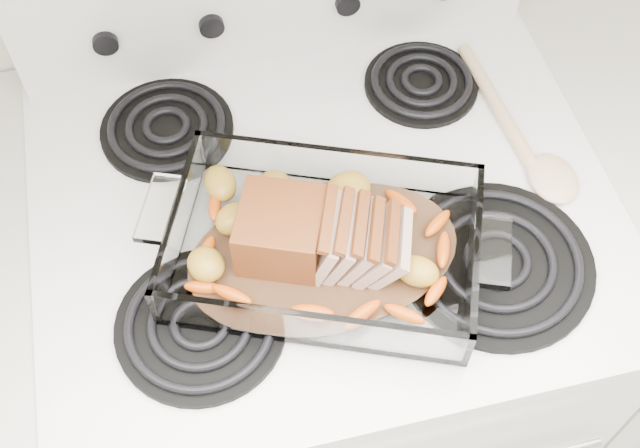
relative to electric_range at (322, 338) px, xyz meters
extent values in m
cube|color=white|center=(0.00, 0.00, -0.02)|extent=(0.76, 0.65, 0.92)
cube|color=white|center=(0.00, 0.00, 0.44)|extent=(0.78, 0.67, 0.02)
cylinder|color=black|center=(-0.19, -0.16, 0.46)|extent=(0.21, 0.21, 0.01)
cylinder|color=black|center=(0.19, -0.16, 0.46)|extent=(0.25, 0.25, 0.01)
cylinder|color=black|center=(-0.19, 0.16, 0.46)|extent=(0.19, 0.19, 0.01)
cylinder|color=black|center=(0.19, 0.16, 0.46)|extent=(0.17, 0.17, 0.01)
cylinder|color=black|center=(-0.25, 0.26, 0.54)|extent=(0.04, 0.02, 0.04)
cylinder|color=black|center=(-0.10, 0.26, 0.54)|extent=(0.04, 0.02, 0.04)
cylinder|color=black|center=(0.10, 0.26, 0.54)|extent=(0.04, 0.02, 0.04)
cube|color=white|center=(-0.02, -0.10, 0.47)|extent=(0.38, 0.25, 0.01)
cube|color=white|center=(-0.02, -0.22, 0.50)|extent=(0.38, 0.01, 0.06)
cube|color=white|center=(-0.02, 0.02, 0.50)|extent=(0.38, 0.01, 0.06)
cube|color=white|center=(-0.21, -0.10, 0.50)|extent=(0.01, 0.25, 0.06)
cube|color=white|center=(0.16, -0.10, 0.50)|extent=(0.01, 0.25, 0.06)
cylinder|color=#412817|center=(-0.02, -0.10, 0.47)|extent=(0.22, 0.22, 0.00)
cube|color=#673011|center=(-0.08, -0.10, 0.51)|extent=(0.10, 0.10, 0.08)
cube|color=tan|center=(-0.02, -0.10, 0.51)|extent=(0.04, 0.10, 0.08)
cube|color=tan|center=(0.00, -0.10, 0.51)|extent=(0.04, 0.09, 0.07)
cube|color=tan|center=(0.02, -0.10, 0.51)|extent=(0.04, 0.09, 0.07)
cube|color=tan|center=(0.04, -0.10, 0.50)|extent=(0.05, 0.09, 0.07)
cube|color=tan|center=(0.06, -0.10, 0.50)|extent=(0.05, 0.09, 0.06)
ellipsoid|color=#DD5401|center=(-0.15, -0.17, 0.48)|extent=(0.05, 0.02, 0.02)
ellipsoid|color=#DD5401|center=(0.08, -0.17, 0.48)|extent=(0.05, 0.02, 0.02)
ellipsoid|color=#DD5401|center=(0.11, -0.09, 0.48)|extent=(0.05, 0.02, 0.02)
ellipsoid|color=#DD5401|center=(-0.16, -0.07, 0.48)|extent=(0.05, 0.02, 0.02)
ellipsoid|color=#B47F1E|center=(-0.16, -0.04, 0.49)|extent=(0.05, 0.05, 0.04)
ellipsoid|color=#B47F1E|center=(0.00, -0.03, 0.49)|extent=(0.05, 0.05, 0.04)
ellipsoid|color=#B47F1E|center=(0.09, -0.12, 0.49)|extent=(0.05, 0.05, 0.04)
cylinder|color=beige|center=(0.28, 0.09, 0.46)|extent=(0.04, 0.25, 0.02)
ellipsoid|color=beige|center=(0.31, -0.06, 0.46)|extent=(0.07, 0.09, 0.02)
camera|label=1|loc=(-0.15, -0.62, 1.34)|focal=45.00mm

